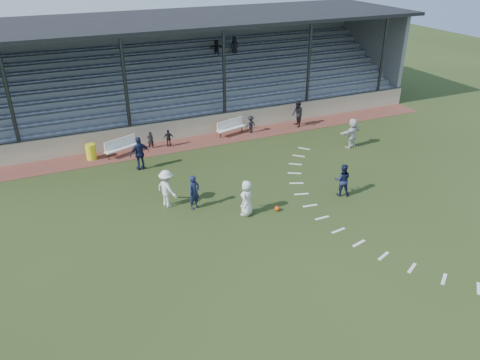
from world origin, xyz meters
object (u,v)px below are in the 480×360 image
at_px(trash_bin, 91,152).
at_px(player_navy_lead, 194,192).
at_px(bench_right, 231,126).
at_px(official, 297,114).
at_px(bench_left, 121,145).
at_px(football, 277,209).
at_px(player_white_lead, 247,198).

bearing_deg(trash_bin, player_navy_lead, -64.74).
relative_size(bench_right, player_navy_lead, 1.25).
height_order(trash_bin, official, official).
height_order(bench_left, official, official).
relative_size(bench_left, football, 8.49).
xyz_separation_m(trash_bin, football, (6.81, -9.16, -0.34)).
xyz_separation_m(football, official, (6.25, 9.03, 0.75)).
height_order(bench_right, player_navy_lead, player_navy_lead).
bearing_deg(official, player_white_lead, -32.33).
bearing_deg(official, football, -25.87).
bearing_deg(trash_bin, bench_right, 2.20).
height_order(bench_left, player_white_lead, player_white_lead).
bearing_deg(bench_right, player_navy_lead, -138.42).
height_order(football, player_navy_lead, player_navy_lead).
xyz_separation_m(football, player_navy_lead, (-3.31, 1.74, 0.70)).
distance_m(player_white_lead, official, 11.60).
bearing_deg(trash_bin, player_white_lead, -58.49).
bearing_deg(official, bench_left, -81.68).
bearing_deg(official, trash_bin, -81.76).
height_order(bench_right, trash_bin, bench_right).
bearing_deg(player_white_lead, player_navy_lead, -80.53).
xyz_separation_m(bench_left, official, (11.43, -0.10, 0.29)).
bearing_deg(player_navy_lead, bench_left, 78.61).
relative_size(bench_left, official, 1.18).
distance_m(football, official, 11.01).
relative_size(trash_bin, football, 3.71).
bearing_deg(bench_left, player_navy_lead, -98.03).
distance_m(trash_bin, official, 13.07).
height_order(bench_right, official, official).
bearing_deg(player_navy_lead, official, 11.79).
bearing_deg(player_navy_lead, bench_right, 31.43).
relative_size(player_white_lead, player_navy_lead, 1.01).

